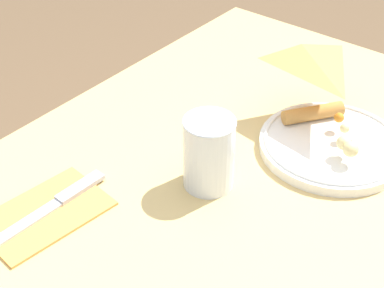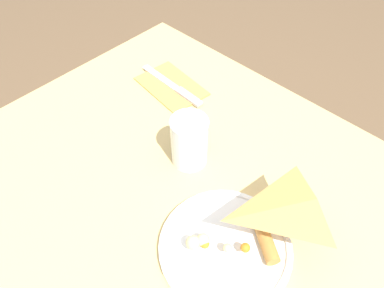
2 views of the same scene
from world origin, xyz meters
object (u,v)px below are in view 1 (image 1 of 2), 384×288
(dining_table, at_px, (251,231))
(butter_knife, at_px, (51,207))
(plate_pizza, at_px, (333,143))
(napkin_folded, at_px, (45,213))
(milk_glass, at_px, (209,155))

(dining_table, xyz_separation_m, butter_knife, (0.24, -0.18, 0.12))
(plate_pizza, bearing_deg, napkin_folded, -32.53)
(butter_knife, bearing_deg, milk_glass, 146.11)
(butter_knife, bearing_deg, plate_pizza, 149.39)
(plate_pizza, bearing_deg, butter_knife, -33.25)
(plate_pizza, distance_m, milk_glass, 0.21)
(dining_table, xyz_separation_m, milk_glass, (0.05, -0.05, 0.16))
(plate_pizza, bearing_deg, milk_glass, -29.71)
(plate_pizza, xyz_separation_m, milk_glass, (0.18, -0.10, 0.04))
(napkin_folded, bearing_deg, dining_table, 143.37)
(napkin_folded, height_order, butter_knife, butter_knife)
(milk_glass, bearing_deg, butter_knife, -36.53)
(plate_pizza, height_order, milk_glass, milk_glass)
(milk_glass, relative_size, napkin_folded, 0.61)
(dining_table, relative_size, napkin_folded, 5.29)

